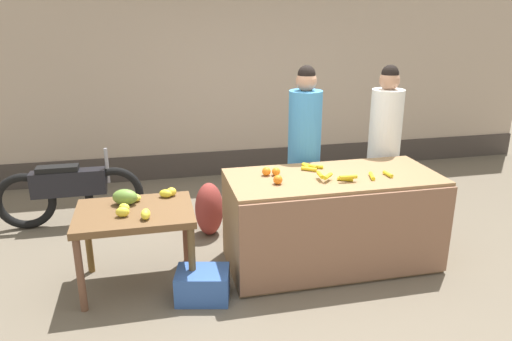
# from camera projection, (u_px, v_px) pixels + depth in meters

# --- Properties ---
(ground_plane) EXTENTS (24.00, 24.00, 0.00)m
(ground_plane) POSITION_uv_depth(u_px,v_px,m) (284.00, 267.00, 4.59)
(ground_plane) COLOR #665B4C
(market_wall_back) EXTENTS (9.58, 0.23, 3.03)m
(market_wall_back) POSITION_uv_depth(u_px,v_px,m) (229.00, 73.00, 6.86)
(market_wall_back) COLOR tan
(market_wall_back) RESTS_ON ground
(fruit_stall_counter) EXTENTS (1.95, 0.89, 0.89)m
(fruit_stall_counter) POSITION_uv_depth(u_px,v_px,m) (332.00, 220.00, 4.53)
(fruit_stall_counter) COLOR olive
(fruit_stall_counter) RESTS_ON ground
(side_table_wooden) EXTENTS (0.99, 0.73, 0.71)m
(side_table_wooden) POSITION_uv_depth(u_px,v_px,m) (135.00, 220.00, 4.11)
(side_table_wooden) COLOR brown
(side_table_wooden) RESTS_ON ground
(banana_bunch_pile) EXTENTS (0.75, 0.56, 0.07)m
(banana_bunch_pile) POSITION_uv_depth(u_px,v_px,m) (334.00, 172.00, 4.40)
(banana_bunch_pile) COLOR gold
(banana_bunch_pile) RESTS_ON fruit_stall_counter
(orange_pile) EXTENTS (0.16, 0.33, 0.08)m
(orange_pile) POSITION_uv_depth(u_px,v_px,m) (273.00, 174.00, 4.31)
(orange_pile) COLOR orange
(orange_pile) RESTS_ON fruit_stall_counter
(mango_papaya_pile) EXTENTS (0.58, 0.59, 0.14)m
(mango_papaya_pile) POSITION_uv_depth(u_px,v_px,m) (134.00, 200.00, 4.16)
(mango_papaya_pile) COLOR yellow
(mango_papaya_pile) RESTS_ON side_table_wooden
(vendor_woman_blue_shirt) EXTENTS (0.34, 0.34, 1.81)m
(vendor_woman_blue_shirt) POSITION_uv_depth(u_px,v_px,m) (304.00, 153.00, 5.01)
(vendor_woman_blue_shirt) COLOR #33333D
(vendor_woman_blue_shirt) RESTS_ON ground
(vendor_woman_white_shirt) EXTENTS (0.34, 0.34, 1.80)m
(vendor_woman_white_shirt) POSITION_uv_depth(u_px,v_px,m) (384.00, 149.00, 5.18)
(vendor_woman_white_shirt) COLOR #33333D
(vendor_woman_white_shirt) RESTS_ON ground
(parked_motorcycle) EXTENTS (1.60, 0.18, 0.88)m
(parked_motorcycle) POSITION_uv_depth(u_px,v_px,m) (70.00, 191.00, 5.38)
(parked_motorcycle) COLOR black
(parked_motorcycle) RESTS_ON ground
(produce_crate) EXTENTS (0.50, 0.41, 0.26)m
(produce_crate) POSITION_uv_depth(u_px,v_px,m) (203.00, 285.00, 4.04)
(produce_crate) COLOR #3359A5
(produce_crate) RESTS_ON ground
(produce_sack) EXTENTS (0.41, 0.44, 0.59)m
(produce_sack) POSITION_uv_depth(u_px,v_px,m) (209.00, 209.00, 5.17)
(produce_sack) COLOR maroon
(produce_sack) RESTS_ON ground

